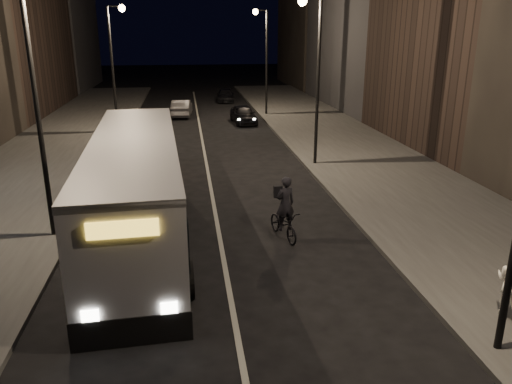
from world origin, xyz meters
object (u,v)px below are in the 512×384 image
object	(u,v)px
city_bus	(136,185)
car_far	(226,95)
streetlight_left_far	(115,52)
streetlight_right_mid	(313,60)
streetlight_right_far	(263,48)
car_near	(243,114)
car_mid	(182,108)
cyclist_on_bicycle	(284,218)
streetlight_left_near	(42,78)

from	to	relation	value
city_bus	car_far	world-z (taller)	city_bus
streetlight_left_far	city_bus	world-z (taller)	streetlight_left_far
streetlight_right_mid	streetlight_right_far	bearing A→B (deg)	90.00
streetlight_right_mid	city_bus	xyz separation A→B (m)	(-8.04, -8.26, -3.49)
car_near	car_far	size ratio (longest dim) A/B	1.00
streetlight_right_mid	car_mid	size ratio (longest dim) A/B	1.96
car_near	cyclist_on_bicycle	bearing A→B (deg)	-98.00
streetlight_left_near	car_mid	bearing A→B (deg)	80.60
streetlight_left_far	car_near	xyz separation A→B (m)	(8.66, 2.72, -4.68)
cyclist_on_bicycle	car_far	bearing A→B (deg)	73.74
streetlight_right_far	streetlight_left_near	distance (m)	26.26
streetlight_right_far	city_bus	size ratio (longest dim) A/B	0.63
city_bus	cyclist_on_bicycle	world-z (taller)	city_bus
streetlight_left_far	streetlight_right_far	bearing A→B (deg)	29.36
streetlight_right_mid	streetlight_right_far	distance (m)	16.00
streetlight_right_far	city_bus	distance (m)	25.79
streetlight_left_near	car_near	world-z (taller)	streetlight_left_near
car_near	streetlight_left_far	bearing A→B (deg)	-167.50
streetlight_left_near	cyclist_on_bicycle	bearing A→B (deg)	-8.37
streetlight_right_mid	streetlight_left_near	xyz separation A→B (m)	(-10.66, -8.00, 0.00)
streetlight_left_far	car_far	bearing A→B (deg)	60.70
car_far	streetlight_right_mid	bearing A→B (deg)	-80.88
streetlight_left_near	car_far	xyz separation A→B (m)	(8.31, 32.81, -4.78)
cyclist_on_bicycle	car_far	distance (m)	33.92
car_near	car_mid	xyz separation A→B (m)	(-4.60, 3.79, 0.01)
car_far	streetlight_right_far	bearing A→B (deg)	-71.33
streetlight_left_near	car_mid	distance (m)	25.28
car_near	car_far	distance (m)	12.09
car_near	car_mid	distance (m)	5.96
streetlight_right_far	car_near	world-z (taller)	streetlight_right_far
streetlight_right_mid	streetlight_right_far	world-z (taller)	same
streetlight_left_near	city_bus	xyz separation A→B (m)	(2.63, -0.26, -3.49)
streetlight_right_mid	car_far	world-z (taller)	streetlight_right_mid
streetlight_left_far	city_bus	size ratio (longest dim) A/B	0.63
cyclist_on_bicycle	streetlight_left_far	bearing A→B (deg)	96.54
streetlight_right_far	car_mid	distance (m)	8.11
streetlight_left_far	cyclist_on_bicycle	bearing A→B (deg)	-68.58
streetlight_left_far	city_bus	distance (m)	18.77
car_far	streetlight_left_near	bearing A→B (deg)	-100.51
cyclist_on_bicycle	car_near	world-z (taller)	cyclist_on_bicycle
streetlight_left_far	car_mid	world-z (taller)	streetlight_left_far
streetlight_left_near	car_mid	size ratio (longest dim) A/B	1.96
streetlight_left_near	cyclist_on_bicycle	world-z (taller)	streetlight_left_near
city_bus	cyclist_on_bicycle	bearing A→B (deg)	-12.87
car_far	city_bus	bearing A→B (deg)	-96.05
streetlight_left_far	car_near	distance (m)	10.21
streetlight_right_far	car_mid	bearing A→B (deg)	175.60
streetlight_right_mid	car_near	xyz separation A→B (m)	(-2.01, 12.72, -4.68)
streetlight_right_mid	car_mid	world-z (taller)	streetlight_right_mid
car_near	car_mid	world-z (taller)	car_mid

